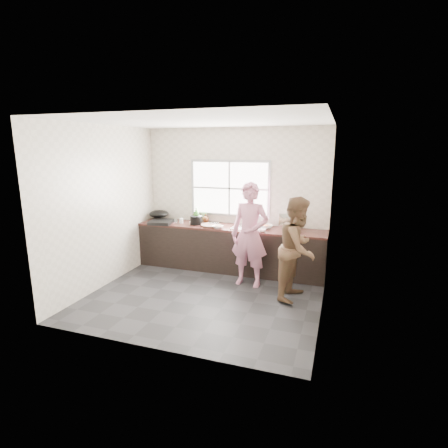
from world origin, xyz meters
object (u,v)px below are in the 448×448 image
(cutting_board, at_px, (210,225))
(bowl_mince, at_px, (218,227))
(bottle_brown_tall, at_px, (196,216))
(bottle_brown_short, at_px, (206,218))
(person_side, at_px, (298,248))
(black_pot, at_px, (196,220))
(bottle_green, at_px, (196,215))
(wok, at_px, (159,214))
(dish_rack, at_px, (288,220))
(bowl_held, at_px, (261,230))
(pot_lid_right, at_px, (171,221))
(bowl_crabs, at_px, (266,227))
(burner, at_px, (161,222))
(woman, at_px, (250,238))
(pot_lid_left, at_px, (172,220))
(glass_jar, at_px, (181,221))
(plate_food, at_px, (195,222))

(cutting_board, distance_m, bowl_mince, 0.22)
(bottle_brown_tall, relative_size, bottle_brown_short, 1.34)
(person_side, distance_m, black_pot, 2.23)
(person_side, relative_size, bottle_green, 4.89)
(wok, bearing_deg, dish_rack, 3.24)
(bottle_green, bearing_deg, black_pot, -70.98)
(person_side, relative_size, wok, 4.05)
(person_side, bearing_deg, bottle_brown_tall, 75.18)
(bowl_held, bearing_deg, bowl_mince, 180.00)
(cutting_board, relative_size, bottle_brown_tall, 1.79)
(black_pot, bearing_deg, bowl_held, -7.52)
(bowl_held, height_order, pot_lid_right, bowl_held)
(cutting_board, bearing_deg, bowl_crabs, 7.97)
(person_side, xyz_separation_m, bowl_held, (-0.73, 0.67, 0.09))
(bowl_held, relative_size, burner, 0.45)
(woman, relative_size, bottle_brown_short, 10.66)
(dish_rack, bearing_deg, pot_lid_left, 162.96)
(person_side, relative_size, black_pot, 6.89)
(bottle_brown_tall, distance_m, wok, 0.78)
(pot_lid_right, bearing_deg, cutting_board, -8.87)
(bottle_brown_tall, relative_size, burner, 0.49)
(bottle_brown_tall, height_order, burner, bottle_brown_tall)
(burner, distance_m, dish_rack, 2.47)
(black_pot, distance_m, dish_rack, 1.77)
(woman, distance_m, black_pot, 1.36)
(bottle_brown_short, bearing_deg, wok, -171.29)
(bottle_green, xyz_separation_m, glass_jar, (-0.30, -0.06, -0.12))
(black_pot, distance_m, pot_lid_left, 0.67)
(bowl_held, xyz_separation_m, burner, (-2.02, 0.02, 0.00))
(bottle_brown_short, distance_m, wok, 0.98)
(woman, bearing_deg, glass_jar, 164.36)
(bowl_crabs, bearing_deg, plate_food, 176.11)
(person_side, relative_size, bottle_brown_short, 10.34)
(pot_lid_right, bearing_deg, plate_food, 12.24)
(bowl_held, height_order, pot_lid_left, bowl_held)
(bottle_brown_short, bearing_deg, bottle_green, -120.06)
(bottle_brown_tall, distance_m, pot_lid_left, 0.54)
(cutting_board, xyz_separation_m, bottle_brown_tall, (-0.43, 0.33, 0.09))
(plate_food, xyz_separation_m, dish_rack, (1.84, 0.08, 0.14))
(wok, bearing_deg, glass_jar, -10.65)
(dish_rack, bearing_deg, wok, 164.57)
(burner, xyz_separation_m, pot_lid_left, (0.05, 0.35, -0.03))
(black_pot, bearing_deg, bowl_mince, -19.14)
(bowl_held, bearing_deg, cutting_board, 173.79)
(bowl_mince, xyz_separation_m, dish_rack, (1.24, 0.44, 0.13))
(woman, height_order, bowl_crabs, woman)
(plate_food, height_order, dish_rack, dish_rack)
(person_side, distance_m, pot_lid_left, 2.89)
(person_side, xyz_separation_m, pot_lid_left, (-2.70, 1.04, 0.06))
(wok, xyz_separation_m, pot_lid_right, (0.30, -0.04, -0.13))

